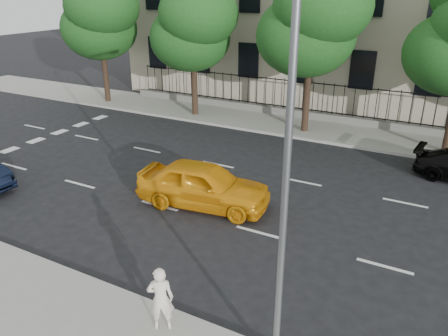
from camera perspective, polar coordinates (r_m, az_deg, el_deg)
The scene contains 11 objects.
ground at distance 12.73m, azimuth -0.15°, elevation -13.60°, with size 120.00×120.00×0.00m, color black.
far_sidewalk at distance 24.68m, azimuth 15.42°, elevation 4.43°, with size 60.00×4.00×0.15m, color gray.
lane_markings at distance 16.43m, azimuth 7.72°, elevation -4.71°, with size 49.60×4.62×0.01m, color silver, non-canonical shape.
crosswalk at distance 24.44m, azimuth -24.78°, elevation 2.74°, with size 0.50×12.10×0.01m, color silver, non-canonical shape.
iron_fence at distance 26.11m, azimuth 16.44°, elevation 6.63°, with size 30.00×0.50×2.20m.
street_light at distance 7.99m, azimuth 9.73°, elevation 4.87°, with size 0.25×3.32×8.05m.
tree_a at distance 30.57m, azimuth -15.80°, elevation 19.46°, with size 5.71×5.31×9.39m.
tree_b at distance 26.34m, azimuth -3.84°, elevation 19.15°, with size 5.53×5.12×8.97m.
tree_c at distance 23.41m, azimuth 11.81°, elevation 19.66°, with size 5.89×5.50×9.80m.
yellow_taxi at distance 15.90m, azimuth -2.69°, elevation -2.17°, with size 1.97×4.89×1.67m, color orange.
woman_near at distance 10.46m, azimuth -8.29°, elevation -16.53°, with size 0.60×0.39×1.65m, color white.
Camera 1 is at (4.83, -9.01, 7.59)m, focal length 35.00 mm.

